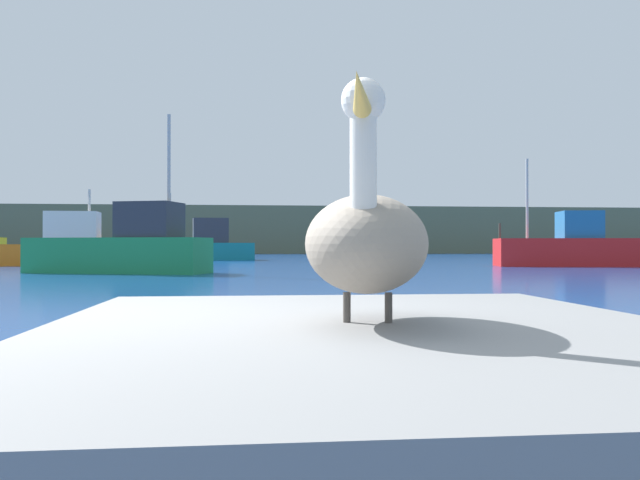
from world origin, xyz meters
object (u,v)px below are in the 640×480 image
fishing_boat_green (125,248)px  fishing_boat_red (574,248)px  fishing_boat_teal (204,246)px  fishing_boat_orange (56,246)px  pelican (367,240)px

fishing_boat_green → fishing_boat_red: fishing_boat_green is taller
fishing_boat_teal → fishing_boat_orange: fishing_boat_teal is taller
pelican → fishing_boat_orange: size_ratio=0.20×
fishing_boat_orange → fishing_boat_teal: bearing=58.0°
pelican → fishing_boat_green: size_ratio=0.19×
pelican → fishing_boat_teal: 40.34m
fishing_boat_orange → fishing_boat_green: fishing_boat_green is taller
fishing_boat_green → fishing_boat_red: bearing=34.2°
fishing_boat_green → fishing_boat_red: 19.67m
pelican → fishing_boat_red: (14.09, 25.70, -0.12)m
pelican → fishing_boat_orange: (-9.66, 29.21, -0.03)m
fishing_boat_teal → fishing_boat_orange: size_ratio=1.09×
fishing_boat_teal → fishing_boat_red: (17.71, -14.47, -0.10)m
fishing_boat_teal → fishing_boat_red: 22.87m
fishing_boat_teal → fishing_boat_red: size_ratio=0.96×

